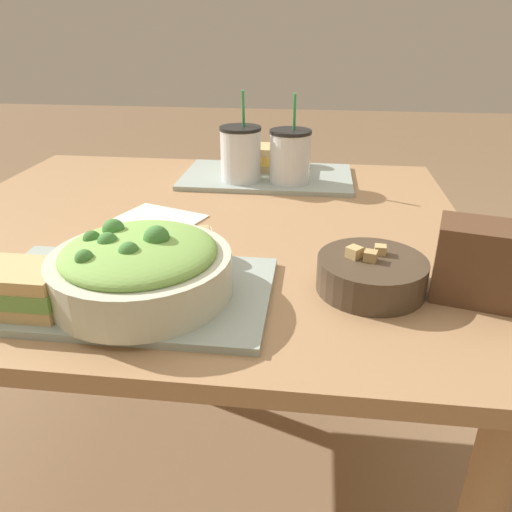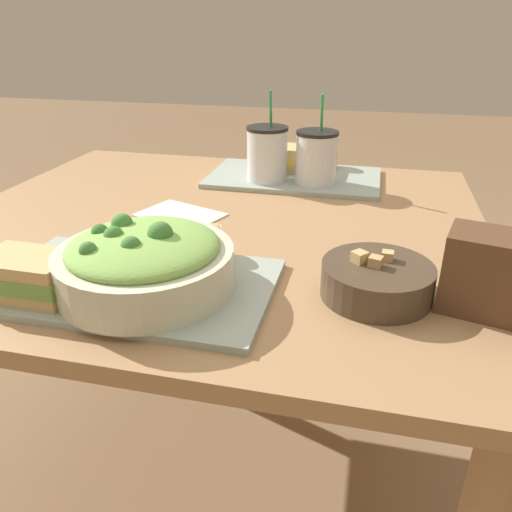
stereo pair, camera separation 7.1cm
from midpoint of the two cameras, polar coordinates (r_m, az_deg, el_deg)
The scene contains 14 objects.
ground_plane at distance 1.49m, azimuth -6.97°, elevation -23.03°, with size 12.00×12.00×0.00m, color #846647.
dining_table at distance 1.11m, azimuth -8.68°, elevation -0.85°, with size 1.13×1.01×0.73m.
tray_near at distance 0.81m, azimuth -17.04°, elevation -3.95°, with size 0.45×0.27×0.01m.
tray_far at distance 1.35m, azimuth -0.24°, elevation 9.03°, with size 0.45×0.27×0.01m.
salad_bowl at distance 0.76m, azimuth -15.99°, elevation -1.17°, with size 0.27×0.27×0.11m.
soup_bowl at distance 0.79m, azimuth 10.55°, elevation -2.01°, with size 0.17×0.17×0.07m.
sandwich_near at distance 0.80m, azimuth -27.83°, elevation -3.29°, with size 0.14×0.09×0.06m.
baguette_near at distance 0.86m, azimuth -12.47°, elevation 1.10°, with size 0.17×0.11×0.06m.
sandwich_far at distance 1.39m, azimuth -0.27°, elevation 11.15°, with size 0.13×0.10×0.06m.
baguette_far at distance 1.43m, azimuth 2.24°, elevation 11.42°, with size 0.12×0.06×0.06m.
drink_cup_dark at distance 1.28m, azimuth -3.38°, elevation 11.38°, with size 0.10×0.10×0.22m.
drink_cup_red at distance 1.27m, azimuth 2.27°, elevation 11.12°, with size 0.10×0.10×0.22m.
chip_bag at distance 0.80m, azimuth 21.83°, elevation -0.73°, with size 0.14×0.11×0.12m.
napkin_folded at distance 1.10m, azimuth -12.77°, elevation 4.19°, with size 0.21×0.17×0.00m.
Camera 1 is at (0.25, -0.96, 1.11)m, focal length 35.00 mm.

